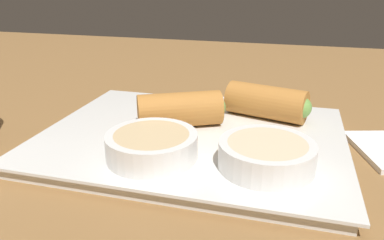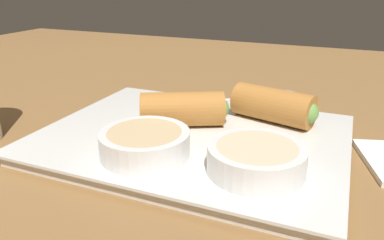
% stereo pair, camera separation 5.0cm
% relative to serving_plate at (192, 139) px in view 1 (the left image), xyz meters
% --- Properties ---
extents(table_surface, '(1.80, 1.40, 0.02)m').
position_rel_serving_plate_xyz_m(table_surface, '(-0.01, -0.00, -0.02)').
color(table_surface, olive).
rests_on(table_surface, ground).
extents(serving_plate, '(0.33, 0.26, 0.01)m').
position_rel_serving_plate_xyz_m(serving_plate, '(0.00, 0.00, 0.00)').
color(serving_plate, silver).
rests_on(serving_plate, table_surface).
extents(roll_front_left, '(0.11, 0.06, 0.04)m').
position_rel_serving_plate_xyz_m(roll_front_left, '(-0.08, -0.07, 0.03)').
color(roll_front_left, '#B77533').
rests_on(roll_front_left, serving_plate).
extents(roll_front_right, '(0.10, 0.08, 0.04)m').
position_rel_serving_plate_xyz_m(roll_front_right, '(0.02, -0.02, 0.03)').
color(roll_front_right, '#B77533').
rests_on(roll_front_right, serving_plate).
extents(dipping_bowl_near, '(0.09, 0.09, 0.03)m').
position_rel_serving_plate_xyz_m(dipping_bowl_near, '(0.02, 0.07, 0.02)').
color(dipping_bowl_near, white).
rests_on(dipping_bowl_near, serving_plate).
extents(dipping_bowl_far, '(0.09, 0.09, 0.03)m').
position_rel_serving_plate_xyz_m(dipping_bowl_far, '(-0.09, 0.06, 0.02)').
color(dipping_bowl_far, white).
rests_on(dipping_bowl_far, serving_plate).
extents(spoon, '(0.18, 0.11, 0.01)m').
position_rel_serving_plate_xyz_m(spoon, '(-0.06, -0.20, -0.00)').
color(spoon, silver).
rests_on(spoon, table_surface).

